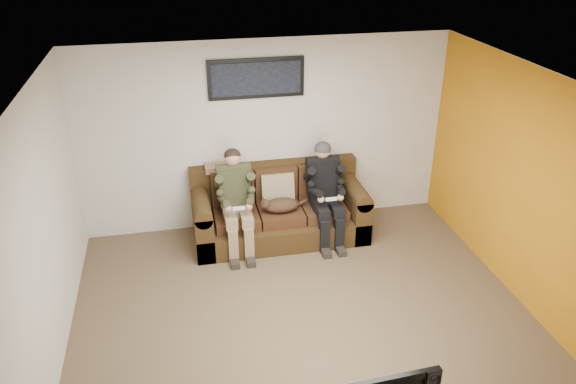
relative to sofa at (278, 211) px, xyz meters
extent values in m
plane|color=brown|center=(-0.07, -1.83, -0.36)|extent=(5.00, 5.00, 0.00)
plane|color=silver|center=(-0.07, -1.83, 2.24)|extent=(5.00, 5.00, 0.00)
plane|color=beige|center=(-0.07, 0.42, 0.94)|extent=(5.00, 0.00, 5.00)
plane|color=beige|center=(-0.07, -4.08, 0.94)|extent=(5.00, 0.00, 5.00)
plane|color=beige|center=(-2.57, -1.83, 0.94)|extent=(0.00, 4.50, 4.50)
plane|color=beige|center=(2.43, -1.83, 0.94)|extent=(0.00, 4.50, 4.50)
plane|color=#C07813|center=(2.42, -1.83, 0.94)|extent=(0.00, 4.50, 4.50)
cube|color=#382611|center=(0.00, -0.08, -0.20)|extent=(2.30, 0.99, 0.31)
cube|color=#382611|center=(0.00, 0.31, 0.27)|extent=(2.30, 0.21, 0.63)
cube|color=#382611|center=(-1.04, -0.08, -0.04)|extent=(0.23, 0.99, 0.63)
cube|color=#382611|center=(1.04, -0.08, -0.04)|extent=(0.23, 0.99, 0.63)
cylinder|color=#382611|center=(-1.04, -0.08, 0.27)|extent=(0.23, 0.99, 0.23)
cylinder|color=#382611|center=(1.04, -0.08, 0.27)|extent=(0.23, 0.99, 0.23)
cube|color=#3E2313|center=(-0.59, -0.13, 0.03)|extent=(0.57, 0.63, 0.15)
cube|color=#3E2313|center=(-0.59, 0.16, 0.33)|extent=(0.57, 0.15, 0.46)
cube|color=#3E2313|center=(0.00, -0.13, 0.03)|extent=(0.57, 0.63, 0.15)
cube|color=#3E2313|center=(0.00, 0.16, 0.33)|extent=(0.57, 0.15, 0.46)
cube|color=#3E2313|center=(0.59, -0.13, 0.03)|extent=(0.57, 0.63, 0.15)
cube|color=#3E2313|center=(0.59, 0.16, 0.33)|extent=(0.57, 0.15, 0.46)
cube|color=#8F845D|center=(0.00, 0.04, 0.31)|extent=(0.44, 0.21, 0.44)
cube|color=tan|center=(-0.70, 0.29, 0.59)|extent=(0.47, 0.23, 0.08)
cube|color=#8C7757|center=(-0.59, -0.17, 0.17)|extent=(0.36, 0.30, 0.14)
cube|color=#32341F|center=(-0.59, -0.07, 0.47)|extent=(0.40, 0.30, 0.53)
cylinder|color=#32341F|center=(-0.59, -0.05, 0.68)|extent=(0.44, 0.18, 0.18)
sphere|color=tan|center=(-0.59, -0.03, 0.84)|extent=(0.21, 0.21, 0.21)
cube|color=#8C7757|center=(-0.69, -0.37, 0.16)|extent=(0.15, 0.42, 0.13)
cube|color=#8C7757|center=(-0.49, -0.37, 0.16)|extent=(0.15, 0.42, 0.13)
cube|color=#8C7757|center=(-0.69, -0.57, -0.13)|extent=(0.12, 0.13, 0.46)
cube|color=#8C7757|center=(-0.49, -0.57, -0.13)|extent=(0.12, 0.13, 0.46)
cube|color=black|center=(-0.69, -0.65, -0.32)|extent=(0.11, 0.26, 0.08)
cube|color=black|center=(-0.49, -0.65, -0.32)|extent=(0.11, 0.26, 0.08)
cylinder|color=#32341F|center=(-0.79, -0.14, 0.57)|extent=(0.11, 0.30, 0.28)
cylinder|color=#32341F|center=(-0.39, -0.14, 0.57)|extent=(0.11, 0.30, 0.28)
cylinder|color=#32341F|center=(-0.76, -0.36, 0.41)|extent=(0.14, 0.32, 0.15)
cylinder|color=#32341F|center=(-0.42, -0.36, 0.41)|extent=(0.14, 0.32, 0.15)
sphere|color=tan|center=(-0.72, -0.48, 0.36)|extent=(0.09, 0.09, 0.09)
sphere|color=tan|center=(-0.46, -0.48, 0.36)|extent=(0.09, 0.09, 0.09)
cube|color=white|center=(-0.59, -0.50, 0.36)|extent=(0.15, 0.04, 0.03)
ellipsoid|color=black|center=(-0.59, -0.01, 0.87)|extent=(0.22, 0.22, 0.17)
cube|color=black|center=(0.59, -0.17, 0.17)|extent=(0.36, 0.30, 0.14)
cube|color=black|center=(0.59, -0.07, 0.47)|extent=(0.40, 0.30, 0.53)
cylinder|color=black|center=(0.59, -0.05, 0.68)|extent=(0.44, 0.18, 0.18)
sphere|color=tan|center=(0.59, -0.03, 0.84)|extent=(0.21, 0.21, 0.21)
cube|color=black|center=(0.49, -0.37, 0.16)|extent=(0.15, 0.42, 0.13)
cube|color=black|center=(0.69, -0.37, 0.16)|extent=(0.15, 0.42, 0.13)
cube|color=black|center=(0.49, -0.57, -0.13)|extent=(0.12, 0.13, 0.46)
cube|color=black|center=(0.69, -0.57, -0.13)|extent=(0.12, 0.13, 0.46)
cube|color=black|center=(0.49, -0.65, -0.32)|extent=(0.11, 0.26, 0.08)
cube|color=black|center=(0.69, -0.65, -0.32)|extent=(0.11, 0.26, 0.08)
cylinder|color=black|center=(0.39, -0.14, 0.57)|extent=(0.11, 0.30, 0.28)
cylinder|color=black|center=(0.79, -0.14, 0.57)|extent=(0.11, 0.30, 0.28)
cylinder|color=black|center=(0.42, -0.36, 0.41)|extent=(0.14, 0.32, 0.15)
cylinder|color=black|center=(0.76, -0.36, 0.41)|extent=(0.14, 0.32, 0.15)
sphere|color=tan|center=(0.46, -0.48, 0.36)|extent=(0.09, 0.09, 0.09)
sphere|color=tan|center=(0.72, -0.48, 0.36)|extent=(0.09, 0.09, 0.09)
cube|color=white|center=(0.59, -0.50, 0.36)|extent=(0.15, 0.04, 0.03)
ellipsoid|color=black|center=(0.59, -0.03, 0.87)|extent=(0.22, 0.22, 0.19)
ellipsoid|color=#4A301D|center=(0.00, -0.22, 0.20)|extent=(0.47, 0.26, 0.19)
sphere|color=#4A301D|center=(-0.22, -0.25, 0.25)|extent=(0.14, 0.14, 0.14)
cone|color=#4A301D|center=(-0.24, -0.29, 0.32)|extent=(0.04, 0.04, 0.04)
cone|color=#4A301D|center=(-0.24, -0.22, 0.32)|extent=(0.04, 0.04, 0.04)
cylinder|color=#4A301D|center=(0.24, -0.17, 0.16)|extent=(0.26, 0.13, 0.08)
cube|color=black|center=(-0.20, 0.39, 1.74)|extent=(1.25, 0.04, 0.52)
cube|color=black|center=(-0.20, 0.36, 1.74)|extent=(1.15, 0.01, 0.42)
camera|label=1|loc=(-1.27, -6.61, 3.65)|focal=35.00mm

